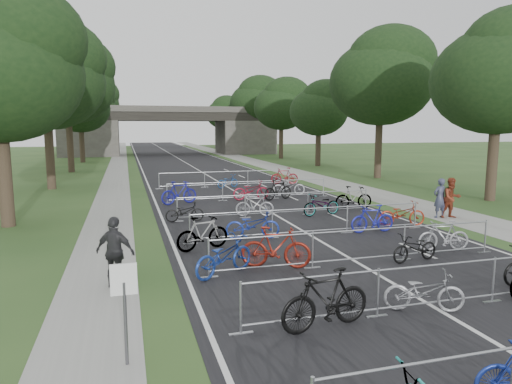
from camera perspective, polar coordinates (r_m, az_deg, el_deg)
road at (r=55.34m, az=-9.02°, el=3.78°), size 11.00×140.00×0.01m
sidewalk_right at (r=56.87m, az=-0.98°, el=4.00°), size 3.00×140.00×0.01m
sidewalk_left at (r=54.94m, az=-16.82°, el=3.51°), size 2.00×140.00×0.01m
lane_markings at (r=55.34m, az=-9.02°, el=3.78°), size 0.12×140.00×0.00m
overpass_bridge at (r=70.11m, az=-10.61°, el=7.53°), size 31.00×8.00×7.05m
park_sign at (r=8.29m, az=-16.13°, el=-12.30°), size 0.45×0.06×1.83m
tree_right_0 at (r=28.79m, az=28.34°, el=12.79°), size 7.17×7.17×10.93m
tree_left_1 at (r=33.20m, az=-24.72°, el=12.92°), size 7.56×7.56×11.53m
tree_right_1 at (r=38.42m, az=15.55°, el=13.50°), size 8.18×8.18×12.47m
tree_left_2 at (r=45.13m, az=-22.48°, el=12.63°), size 8.40×8.40×12.81m
tree_right_2 at (r=48.93m, az=8.01°, el=10.21°), size 6.16×6.16×9.39m
tree_left_3 at (r=56.95m, az=-21.05°, el=10.00°), size 6.72×6.72×10.25m
tree_right_3 at (r=60.13m, az=3.31°, el=10.81°), size 7.17×7.17×10.93m
tree_left_4 at (r=68.94m, az=-20.23°, el=10.30°), size 7.56×7.56×11.53m
tree_right_4 at (r=71.60m, az=0.08°, el=11.17°), size 8.18×8.18×12.47m
tree_left_5 at (r=80.95m, az=-19.65°, el=10.51°), size 8.40×8.40×12.81m
tree_right_5 at (r=83.12m, az=-2.24°, el=9.40°), size 6.16×6.16×9.39m
tree_left_6 at (r=92.86m, az=-19.14°, el=9.17°), size 6.72×6.72×10.25m
tree_right_6 at (r=94.84m, az=-4.00°, el=9.82°), size 7.17×7.17×10.93m
barrier_row_1 at (r=11.30m, az=21.79°, el=-10.88°), size 9.70×0.08×1.10m
barrier_row_2 at (r=14.18m, az=12.84°, el=-6.65°), size 9.70×0.08×1.10m
barrier_row_3 at (r=17.51m, az=6.84°, el=-3.68°), size 9.70×0.08×1.10m
barrier_row_4 at (r=21.19m, az=2.65°, el=-1.57°), size 9.70×0.08×1.10m
barrier_row_5 at (r=25.92m, az=-0.88°, el=0.22°), size 9.70×0.08×1.10m
barrier_row_6 at (r=31.70m, az=-3.71°, el=1.66°), size 9.70×0.08×1.10m
bike_4 at (r=9.64m, az=8.73°, el=-13.17°), size 2.16×0.94×1.26m
bike_5 at (r=11.10m, az=20.27°, el=-11.59°), size 1.88×1.21×0.93m
bike_8 at (r=12.85m, az=-4.03°, el=-8.02°), size 2.15×1.70×1.09m
bike_9 at (r=13.41m, az=2.51°, el=-6.98°), size 2.13×1.28×1.24m
bike_10 at (r=14.88m, az=19.29°, el=-6.62°), size 1.76×0.86×0.89m
bike_11 at (r=16.44m, az=22.41°, el=-5.11°), size 1.80×0.84×1.04m
bike_12 at (r=15.45m, az=-6.69°, el=-5.18°), size 1.98×1.09×1.14m
bike_13 at (r=16.87m, az=-0.42°, el=-4.15°), size 2.09×1.02×1.05m
bike_14 at (r=18.42m, az=14.35°, el=-3.29°), size 1.84×0.55×1.10m
bike_15 at (r=19.96m, az=17.76°, el=-2.64°), size 2.06×1.04×1.03m
bike_16 at (r=20.13m, az=-8.91°, el=-2.49°), size 1.67×0.59×0.88m
bike_17 at (r=21.01m, az=-0.16°, el=-1.68°), size 1.84×0.91×1.07m
bike_18 at (r=21.47m, az=8.21°, el=-1.61°), size 2.02×0.99×1.02m
bike_19 at (r=23.49m, az=12.11°, el=-0.70°), size 1.97×0.72×1.16m
bike_20 at (r=24.71m, az=-9.59°, el=-0.10°), size 2.15×1.26×1.25m
bike_21 at (r=25.83m, az=-0.63°, el=0.20°), size 2.10×0.75×1.10m
bike_22 at (r=25.86m, az=2.77°, el=0.26°), size 1.98×1.13×1.15m
bike_23 at (r=27.65m, az=4.12°, el=0.65°), size 2.05×0.91×1.04m
bike_26 at (r=31.02m, az=-3.56°, el=1.34°), size 1.80×1.30×0.90m
bike_27 at (r=32.96m, az=3.58°, el=2.00°), size 2.05×0.82×1.20m
pedestrian_a at (r=22.31m, az=21.98°, el=-0.73°), size 0.69×0.49×1.81m
pedestrian_b at (r=22.45m, az=23.26°, el=-0.72°), size 0.94×0.76×1.83m
pedestrian_c at (r=12.33m, az=-17.18°, el=-7.24°), size 1.16×0.95×1.85m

